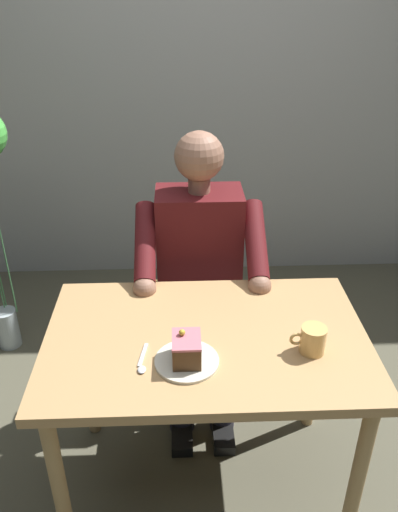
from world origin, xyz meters
TOP-DOWN VIEW (x-y plane):
  - ground_plane at (0.00, 0.00)m, footprint 14.00×14.00m
  - cafe_rear_panel at (0.00, -1.75)m, footprint 6.40×0.12m
  - dining_table at (0.00, 0.00)m, footprint 1.08×0.69m
  - chair at (0.00, -0.68)m, footprint 0.42×0.42m
  - seated_person at (0.00, -0.51)m, footprint 0.53×0.58m
  - dessert_plate at (0.07, 0.13)m, footprint 0.20×0.20m
  - cake_slice at (0.07, 0.13)m, footprint 0.09×0.11m
  - coffee_cup at (-0.33, 0.09)m, footprint 0.12×0.08m
  - dessert_spoon at (0.21, 0.13)m, footprint 0.03×0.14m

SIDE VIEW (x-z plane):
  - ground_plane at x=0.00m, z-range 0.00..0.00m
  - chair at x=0.00m, z-range 0.05..0.95m
  - dining_table at x=0.00m, z-range 0.27..1.01m
  - seated_person at x=0.00m, z-range 0.03..1.29m
  - dessert_spoon at x=0.21m, z-range 0.73..0.74m
  - dessert_plate at x=0.07m, z-range 0.73..0.74m
  - coffee_cup at x=-0.33m, z-range 0.74..0.83m
  - cake_slice at x=0.07m, z-range 0.74..0.84m
  - cafe_rear_panel at x=0.00m, z-range 0.00..3.00m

